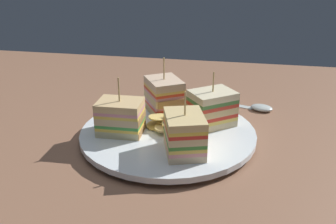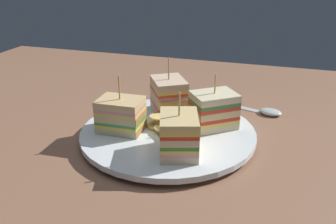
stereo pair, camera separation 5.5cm
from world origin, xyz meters
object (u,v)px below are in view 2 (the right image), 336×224
at_px(plate, 168,133).
at_px(sandwich_wedge_2, 121,115).
at_px(sandwich_wedge_0, 213,110).
at_px(sandwich_wedge_1, 169,96).
at_px(spoon, 261,110).
at_px(chip_pile, 165,123).
at_px(sandwich_wedge_3, 179,134).

height_order(plate, sandwich_wedge_2, sandwich_wedge_2).
bearing_deg(sandwich_wedge_0, sandwich_wedge_1, -60.26).
bearing_deg(sandwich_wedge_2, sandwich_wedge_0, 20.53).
relative_size(sandwich_wedge_0, spoon, 0.57).
distance_m(plate, chip_pile, 0.02).
distance_m(sandwich_wedge_3, chip_pile, 0.08).
relative_size(plate, chip_pile, 3.80).
relative_size(sandwich_wedge_3, spoon, 0.58).
bearing_deg(sandwich_wedge_0, sandwich_wedge_2, -14.62).
bearing_deg(sandwich_wedge_0, spoon, -156.80).
bearing_deg(spoon, sandwich_wedge_1, -135.92).
xyz_separation_m(sandwich_wedge_1, chip_pile, (0.01, -0.07, -0.02)).
height_order(sandwich_wedge_1, spoon, sandwich_wedge_1).
bearing_deg(spoon, sandwich_wedge_2, -123.58).
distance_m(sandwich_wedge_1, spoon, 0.18).
height_order(sandwich_wedge_1, sandwich_wedge_3, sandwich_wedge_1).
xyz_separation_m(plate, sandwich_wedge_0, (0.06, 0.03, 0.03)).
bearing_deg(plate, sandwich_wedge_1, 106.19).
distance_m(chip_pile, spoon, 0.20).
distance_m(sandwich_wedge_1, chip_pile, 0.07).
distance_m(plate, sandwich_wedge_1, 0.08).
height_order(sandwich_wedge_2, sandwich_wedge_3, same).
relative_size(sandwich_wedge_1, spoon, 0.63).
distance_m(sandwich_wedge_0, sandwich_wedge_3, 0.10).
distance_m(plate, sandwich_wedge_2, 0.08).
bearing_deg(sandwich_wedge_3, sandwich_wedge_0, -34.35).
bearing_deg(chip_pile, plate, -25.07).
xyz_separation_m(sandwich_wedge_1, sandwich_wedge_2, (-0.05, -0.09, -0.00)).
height_order(sandwich_wedge_2, spoon, sandwich_wedge_2).
bearing_deg(sandwich_wedge_1, plate, -15.56).
relative_size(sandwich_wedge_0, sandwich_wedge_3, 0.99).
xyz_separation_m(sandwich_wedge_0, sandwich_wedge_3, (-0.03, -0.09, -0.00)).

